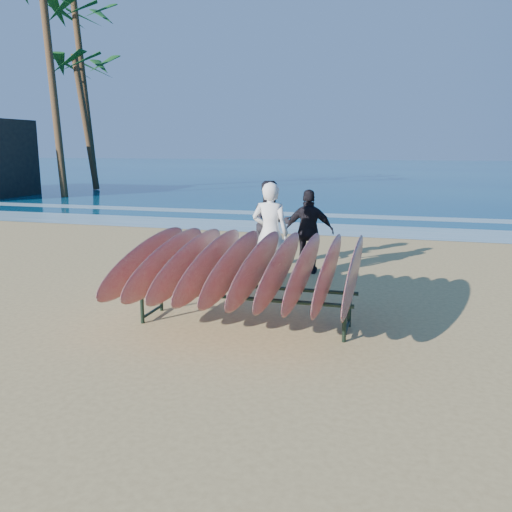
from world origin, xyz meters
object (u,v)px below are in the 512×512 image
Objects in this scene: surfboard_rack at (245,266)px; person_dark_a at (271,225)px; palm_mid at (82,67)px; person_dark_b at (309,232)px; palm_right at (80,16)px; person_white at (270,233)px.

surfboard_rack is 1.72× the size of person_dark_a.
palm_mid is (-15.52, 17.05, 6.06)m from person_dark_a.
person_dark_a reaches higher than surfboard_rack.
person_dark_b is 25.69m from palm_right.
person_dark_a is (-0.30, 1.24, -0.03)m from person_white.
palm_mid is at bearing 126.91° from surfboard_rack.
surfboard_rack is at bearing 79.09° from person_dark_b.
person_dark_b is 24.59m from palm_mid.
person_dark_b is at bearing -46.57° from palm_mid.
person_white is 1.16m from person_dark_b.
palm_mid reaches higher than person_dark_b.
palm_mid reaches higher than person_dark_a.
palm_mid reaches higher than person_white.
person_dark_a is 23.84m from palm_mid.
person_white reaches higher than person_dark_a.
person_dark_b is at bearing -51.00° from person_dark_a.
palm_right is (-16.23, 21.13, 8.85)m from surfboard_rack.
surfboard_rack is 1.87× the size of person_dark_b.
palm_right is (-15.64, 17.35, 8.80)m from person_dark_a.
person_white is at bearing -112.02° from person_dark_a.
person_white is 1.12× the size of person_dark_b.
surfboard_rack is 0.30× the size of palm_right.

